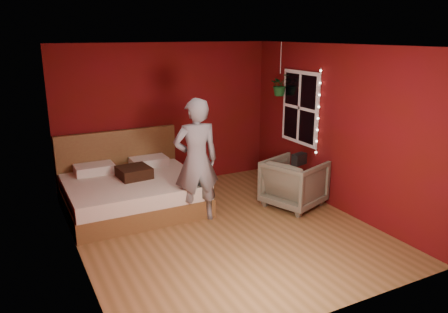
% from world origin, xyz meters
% --- Properties ---
extents(floor, '(4.50, 4.50, 0.00)m').
position_xyz_m(floor, '(0.00, 0.00, 0.00)').
color(floor, brown).
rests_on(floor, ground).
extents(room_walls, '(4.04, 4.54, 2.62)m').
position_xyz_m(room_walls, '(0.00, 0.00, 1.68)').
color(room_walls, '#5A0910').
rests_on(room_walls, ground).
extents(window, '(0.05, 0.97, 1.27)m').
position_xyz_m(window, '(1.97, 0.90, 1.50)').
color(window, white).
rests_on(window, room_walls).
extents(fairy_lights, '(0.04, 0.04, 1.45)m').
position_xyz_m(fairy_lights, '(1.94, 0.37, 1.50)').
color(fairy_lights, silver).
rests_on(fairy_lights, room_walls).
extents(bed, '(2.08, 1.76, 1.14)m').
position_xyz_m(bed, '(-0.95, 1.41, 0.30)').
color(bed, brown).
rests_on(bed, ground).
extents(person, '(0.73, 0.53, 1.87)m').
position_xyz_m(person, '(-0.20, 0.50, 0.94)').
color(person, slate).
rests_on(person, ground).
extents(armchair, '(1.11, 1.09, 0.79)m').
position_xyz_m(armchair, '(1.44, 0.27, 0.40)').
color(armchair, '#686652').
rests_on(armchair, ground).
extents(handbag, '(0.27, 0.19, 0.17)m').
position_xyz_m(handbag, '(1.33, 0.03, 0.88)').
color(handbag, black).
rests_on(handbag, armchair).
extents(throw_pillow, '(0.52, 0.52, 0.17)m').
position_xyz_m(throw_pillow, '(-0.90, 1.39, 0.61)').
color(throw_pillow, black).
rests_on(throw_pillow, bed).
extents(hanging_plant, '(0.39, 0.35, 0.94)m').
position_xyz_m(hanging_plant, '(1.84, 1.36, 1.86)').
color(hanging_plant, silver).
rests_on(hanging_plant, room_walls).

